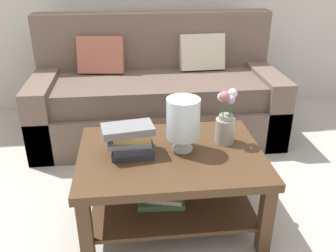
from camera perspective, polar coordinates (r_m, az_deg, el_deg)
name	(u,v)px	position (r m, az deg, el deg)	size (l,w,h in m)	color
ground_plane	(173,185)	(2.73, 0.81, -9.07)	(10.00, 10.00, 0.00)	#B7B2A8
couch	(157,96)	(3.33, -1.74, 4.67)	(2.13, 0.90, 1.06)	brown
coffee_table	(170,172)	(2.23, 0.32, -7.22)	(1.08, 0.79, 0.48)	#4C331E
book_stack_main	(131,140)	(2.12, -5.77, -2.18)	(0.31, 0.23, 0.18)	#2D333D
glass_hurricane_vase	(183,120)	(2.11, 2.36, 1.01)	(0.20, 0.20, 0.32)	silver
flower_pitcher	(226,121)	(2.24, 8.93, 0.75)	(0.12, 0.12, 0.35)	#9E998E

